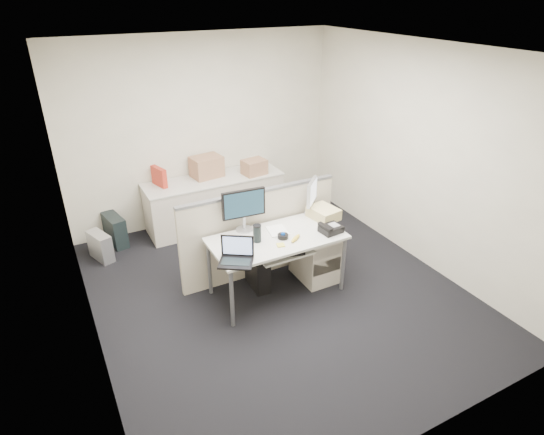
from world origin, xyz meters
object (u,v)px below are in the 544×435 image
desk_phone (331,229)px  desk (277,242)px  laptop (236,253)px  monitor_main (244,210)px

desk_phone → desk: bearing=158.1°
desk → laptop: size_ratio=4.45×
laptop → monitor_main: bearing=91.3°
desk → desk_phone: desk_phone is taller
desk_phone → laptop: bearing=179.5°
desk → desk_phone: (0.60, -0.18, 0.10)m
desk → desk_phone: 0.63m
monitor_main → laptop: bearing=-116.9°
desk → monitor_main: monitor_main is taller
laptop → desk: bearing=57.3°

